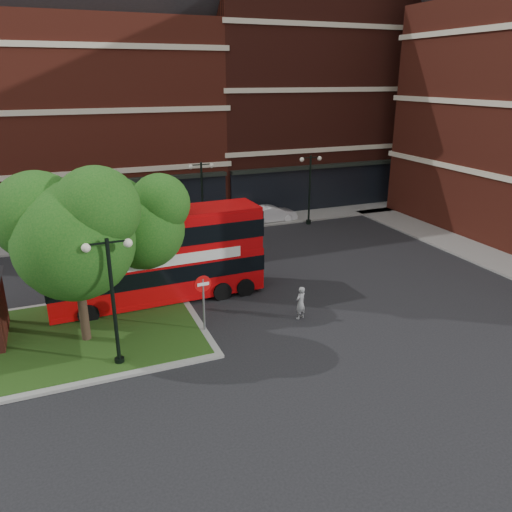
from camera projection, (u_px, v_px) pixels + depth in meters
name	position (u px, v px, depth m)	size (l,w,h in m)	color
ground	(257.00, 340.00, 20.51)	(120.00, 120.00, 0.00)	black
pavement_far	(168.00, 231.00, 34.87)	(44.00, 3.00, 0.12)	slate
terrace_far_left	(31.00, 123.00, 36.22)	(26.00, 12.00, 14.00)	maroon
terrace_far_right	(301.00, 103.00, 43.67)	(18.00, 12.00, 16.00)	#471911
traffic_island	(48.00, 341.00, 20.27)	(12.60, 7.60, 0.15)	gray
tree_island_west	(70.00, 229.00, 18.79)	(5.40, 4.71, 7.21)	#2D2116
tree_island_east	(140.00, 219.00, 22.22)	(4.46, 3.90, 6.29)	#2D2116
lamp_island	(113.00, 296.00, 17.78)	(1.72, 0.36, 5.00)	black
lamp_far_left	(202.00, 195.00, 32.90)	(1.72, 0.36, 5.00)	black
lamp_far_right	(310.00, 186.00, 35.73)	(1.72, 0.36, 5.00)	black
bus	(156.00, 251.00, 23.35)	(10.09, 2.54, 3.83)	#BD070A
woman	(301.00, 303.00, 22.11)	(0.56, 0.36, 1.52)	gray
car_silver	(170.00, 226.00, 33.62)	(1.75, 4.35, 1.48)	#B9BBC1
car_white	(272.00, 214.00, 36.97)	(1.30, 3.74, 1.23)	white
no_entry_sign	(203.00, 292.00, 20.56)	(0.71, 0.09, 2.56)	slate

